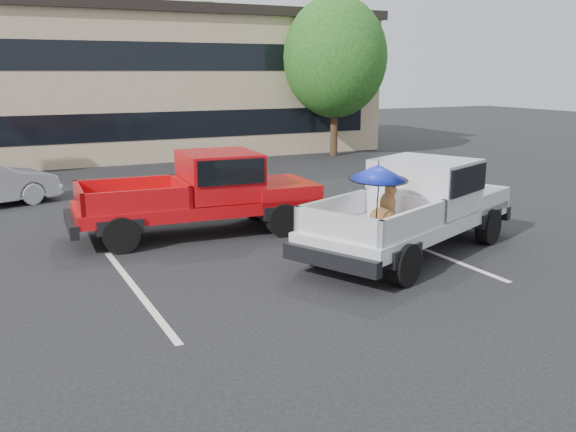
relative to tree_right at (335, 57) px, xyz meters
name	(u,v)px	position (x,y,z in m)	size (l,w,h in m)	color
ground	(349,300)	(-9.00, -16.00, -4.21)	(90.00, 90.00, 0.00)	black
stripe_left	(137,290)	(-12.00, -14.00, -4.21)	(0.12, 5.00, 0.01)	silver
stripe_right	(422,248)	(-6.00, -14.00, -4.21)	(0.12, 5.00, 0.01)	silver
motel_building	(145,81)	(-7.00, 4.99, -1.00)	(20.40, 8.40, 6.30)	tan
tree_right	(335,57)	(0.00, 0.00, 0.00)	(4.46, 4.46, 6.78)	#332114
tree_back	(206,56)	(-3.00, 8.00, 0.20)	(4.68, 4.68, 7.11)	#332114
silver_pickup	(419,201)	(-6.19, -14.08, -3.16)	(5.99, 4.12, 2.06)	black
red_pickup	(213,189)	(-9.47, -10.81, -3.19)	(5.74, 2.37, 1.85)	black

